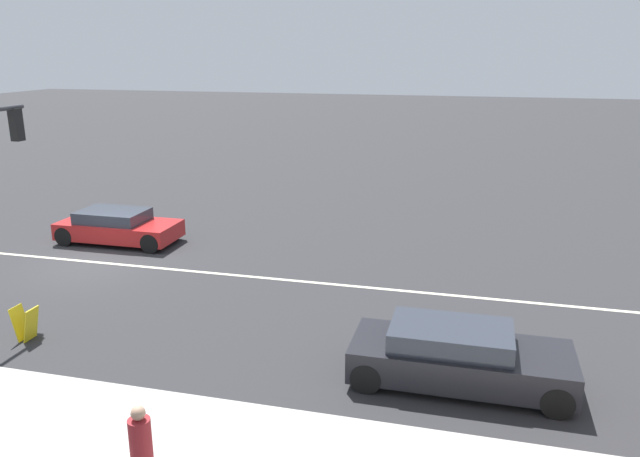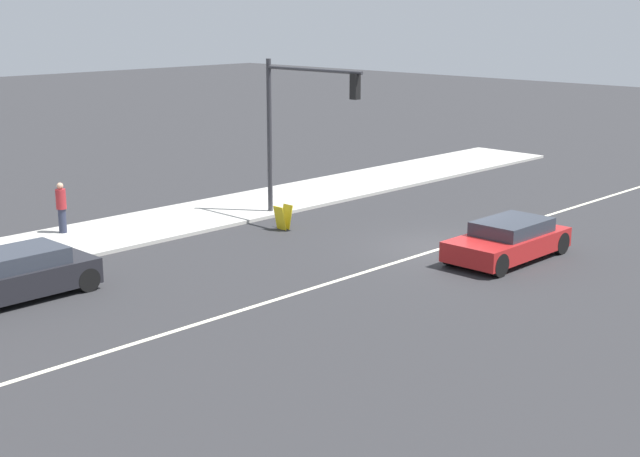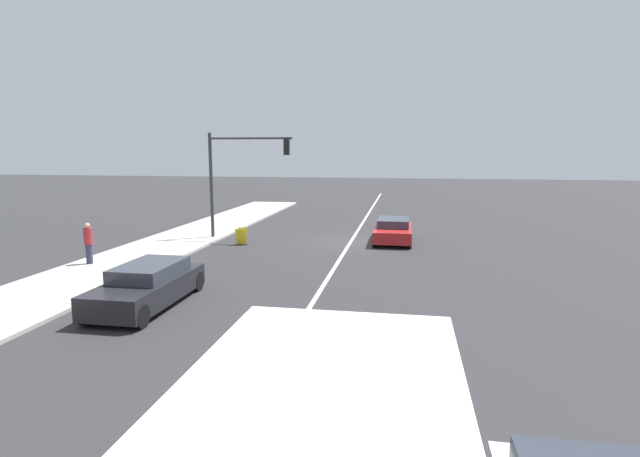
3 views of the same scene
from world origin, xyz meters
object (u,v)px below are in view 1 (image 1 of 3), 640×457
at_px(sedan_dark, 458,356).
at_px(warning_aframe_sign, 26,323).
at_px(pedestrian, 142,454).
at_px(hatchback_red, 118,227).

bearing_deg(sedan_dark, warning_aframe_sign, -87.32).
bearing_deg(pedestrian, sedan_dark, 138.68).
bearing_deg(sedan_dark, pedestrian, -41.32).
xyz_separation_m(pedestrian, sedan_dark, (-5.09, 4.48, -0.38)).
xyz_separation_m(pedestrian, hatchback_red, (-12.29, -8.04, -0.42)).
bearing_deg(warning_aframe_sign, hatchback_red, -164.05).
height_order(pedestrian, warning_aframe_sign, pedestrian).
height_order(pedestrian, hatchback_red, pedestrian).
xyz_separation_m(warning_aframe_sign, hatchback_red, (-7.68, -2.20, 0.17)).
xyz_separation_m(warning_aframe_sign, sedan_dark, (-0.48, 10.33, 0.21)).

